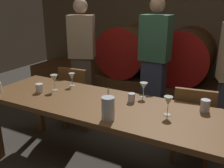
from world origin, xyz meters
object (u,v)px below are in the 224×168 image
Objects in this scene: chair_right at (193,121)px; wine_glass_center_right at (144,86)px; wine_barrel_left at (129,50)px; chair_left at (77,95)px; guest_left at (82,56)px; wine_glass_far_left at (54,79)px; cup_center_left at (39,88)px; wine_glass_far_right at (168,102)px; cup_center_right at (132,98)px; candle_center at (108,104)px; wine_barrel_center at (185,56)px; dining_table at (104,110)px; pitcher at (108,109)px; cup_far_right at (205,106)px; guest_center at (154,64)px; wine_glass_center_left at (72,77)px.

wine_glass_center_right is (-0.47, -0.25, 0.39)m from chair_right.
wine_barrel_left is 1.54m from chair_left.
chair_left is 0.73m from guest_left.
wine_glass_far_left is 1.90× the size of cup_center_left.
wine_glass_far_left is at bearing 49.29° from cup_center_left.
guest_left is 10.26× the size of wine_glass_far_right.
wine_glass_center_right is 0.45m from wine_glass_far_right.
wine_glass_far_left is 2.04× the size of cup_center_right.
guest_left is at bearing 109.88° from wine_glass_far_left.
chair_right is at bearing 48.30° from candle_center.
wine_barrel_center is 9.81× the size of cup_center_left.
candle_center reaches higher than chair_right.
wine_barrel_left is at bearing -54.64° from chair_right.
wine_glass_center_right reaches higher than dining_table.
chair_right is at bearing 75.78° from wine_glass_far_right.
wine_glass_far_left is at bearing 88.22° from guest_left.
wine_glass_center_right is at bearing 71.09° from candle_center.
candle_center is at bearing 40.69° from chair_right.
cup_far_right is (0.68, 0.54, -0.04)m from pitcher.
chair_left is 3.92× the size of candle_center.
guest_center is (0.08, 1.22, 0.20)m from dining_table.
guest_left is at bearing 131.77° from candle_center.
wine_glass_center_left is (0.49, -0.92, -0.02)m from guest_left.
dining_table is 0.64m from wine_glass_far_right.
chair_left is 0.78m from cup_center_left.
wine_barrel_left is at bearing 109.97° from candle_center.
guest_center reaches higher than cup_center_left.
guest_center is 1.29m from wine_glass_far_right.
guest_left is (-1.07, 1.20, 0.20)m from dining_table.
wine_glass_far_right is (0.49, 0.16, 0.06)m from candle_center.
guest_center reaches higher than guest_left.
wine_glass_center_left reaches higher than dining_table.
pitcher is 0.96m from wine_glass_center_left.
chair_left is 0.58m from wine_glass_center_left.
cup_center_right is 0.79× the size of cup_far_right.
wine_barrel_center is at bearing 65.19° from wine_glass_center_left.
wine_glass_far_right is (1.40, -0.62, 0.40)m from chair_left.
chair_left is at bearing 35.95° from guest_center.
chair_left is at bearing -10.25° from chair_right.
guest_center is 1.36m from wine_glass_far_left.
wine_glass_far_right is (1.19, -0.24, 0.02)m from wine_glass_center_left.
guest_center is 11.60× the size of wine_glass_center_left.
cup_far_right is (1.64, 0.31, 0.01)m from cup_center_left.
wine_glass_center_right is at bearing 83.26° from pitcher.
cup_center_left is (-1.37, -0.09, -0.08)m from wine_glass_far_right.
pitcher is 0.52m from wine_glass_far_right.
cup_center_right is (0.93, -1.99, -0.04)m from wine_barrel_left.
cup_center_left is at bearing 87.38° from chair_left.
wine_glass_center_left is 1.21m from wine_glass_far_right.
cup_center_left is (0.31, -1.26, -0.08)m from guest_left.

